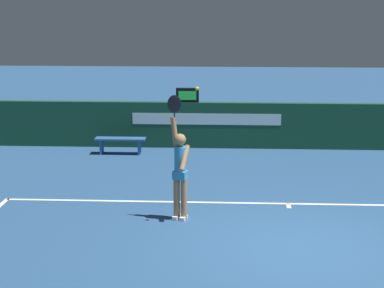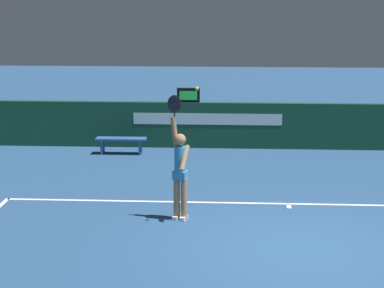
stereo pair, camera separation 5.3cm
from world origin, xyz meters
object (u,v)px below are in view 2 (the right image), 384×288
speed_display (188,95)px  tennis_player (180,169)px  tennis_ball (197,89)px  courtside_bench_near (121,142)px

speed_display → tennis_player: 6.35m
tennis_ball → tennis_player: bearing=140.2°
speed_display → courtside_bench_near: bearing=-152.7°
tennis_ball → courtside_bench_near: bearing=112.6°
speed_display → tennis_player: (0.23, -6.32, -0.50)m
tennis_player → tennis_ball: size_ratio=34.54×
tennis_player → courtside_bench_near: tennis_player is taller
tennis_player → tennis_ball: (0.34, -0.28, 1.59)m
tennis_ball → courtside_bench_near: (-2.36, 5.68, -2.26)m
speed_display → tennis_ball: size_ratio=9.02×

